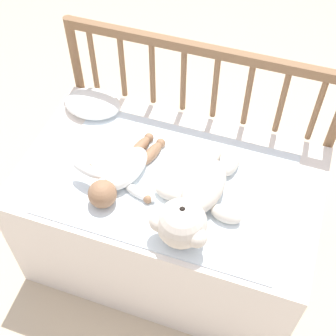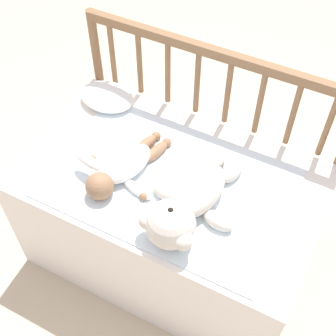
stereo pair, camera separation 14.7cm
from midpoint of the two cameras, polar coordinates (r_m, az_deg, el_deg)
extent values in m
plane|color=#C6B293|center=(2.09, -1.91, -10.25)|extent=(12.00, 12.00, 0.00)
cube|color=white|center=(1.86, -2.13, -6.23)|extent=(1.06, 0.64, 0.54)
cylinder|color=brown|center=(2.10, -12.25, 7.61)|extent=(0.04, 0.04, 0.85)
cylinder|color=brown|center=(1.90, 16.14, 0.62)|extent=(0.04, 0.04, 0.85)
cube|color=brown|center=(1.67, 1.53, 14.16)|extent=(1.03, 0.03, 0.04)
cylinder|color=brown|center=(1.91, -11.34, 12.60)|extent=(0.02, 0.02, 0.28)
cylinder|color=brown|center=(1.86, -7.88, 11.97)|extent=(0.02, 0.02, 0.28)
cylinder|color=brown|center=(1.82, -4.26, 11.26)|extent=(0.02, 0.02, 0.28)
cylinder|color=brown|center=(1.78, -0.50, 10.47)|extent=(0.02, 0.02, 0.28)
cylinder|color=brown|center=(1.75, 3.37, 9.60)|extent=(0.02, 0.02, 0.28)
cylinder|color=brown|center=(1.74, 7.33, 8.67)|extent=(0.02, 0.02, 0.28)
cylinder|color=brown|center=(1.72, 11.34, 7.68)|extent=(0.02, 0.02, 0.28)
cylinder|color=brown|center=(1.72, 15.35, 6.64)|extent=(0.02, 0.02, 0.28)
cube|color=white|center=(1.62, -2.31, -1.98)|extent=(0.82, 0.54, 0.01)
ellipsoid|color=silver|center=(1.54, 1.73, -2.43)|extent=(0.16, 0.25, 0.11)
sphere|color=silver|center=(1.43, -1.26, -6.94)|extent=(0.16, 0.16, 0.16)
sphere|color=tan|center=(1.40, -1.29, -5.98)|extent=(0.07, 0.07, 0.07)
sphere|color=black|center=(1.37, -1.31, -5.34)|extent=(0.02, 0.02, 0.02)
sphere|color=silver|center=(1.40, 0.56, -8.67)|extent=(0.06, 0.06, 0.06)
sphere|color=silver|center=(1.44, -4.03, -6.74)|extent=(0.06, 0.06, 0.06)
ellipsoid|color=silver|center=(1.52, 4.33, -5.81)|extent=(0.11, 0.07, 0.06)
ellipsoid|color=silver|center=(1.57, -2.47, -3.11)|extent=(0.11, 0.07, 0.06)
ellipsoid|color=silver|center=(1.65, 5.07, 0.46)|extent=(0.08, 0.12, 0.06)
ellipsoid|color=silver|center=(1.66, 2.84, 1.28)|extent=(0.08, 0.12, 0.06)
ellipsoid|color=white|center=(1.63, -7.66, -0.16)|extent=(0.15, 0.22, 0.08)
sphere|color=#936B4C|center=(1.56, -10.68, -3.28)|extent=(0.10, 0.10, 0.10)
ellipsoid|color=white|center=(1.58, -6.10, -3.19)|extent=(0.13, 0.06, 0.04)
ellipsoid|color=white|center=(1.60, -12.46, -0.36)|extent=(0.13, 0.06, 0.04)
sphere|color=#936B4C|center=(1.57, -5.14, -3.93)|extent=(0.03, 0.03, 0.03)
sphere|color=#936B4C|center=(1.68, -12.15, -0.14)|extent=(0.03, 0.03, 0.03)
ellipsoid|color=#936B4C|center=(1.69, -4.51, 1.65)|extent=(0.07, 0.13, 0.04)
ellipsoid|color=#936B4C|center=(1.71, -5.94, 2.34)|extent=(0.07, 0.13, 0.04)
sphere|color=#936B4C|center=(1.72, -3.34, 2.91)|extent=(0.04, 0.04, 0.04)
sphere|color=#936B4C|center=(1.74, -4.75, 3.58)|extent=(0.04, 0.04, 0.04)
ellipsoid|color=white|center=(1.89, -11.43, 7.59)|extent=(0.23, 0.17, 0.06)
camera|label=1|loc=(0.07, -92.65, -3.22)|focal=50.00mm
camera|label=2|loc=(0.07, 87.35, 3.22)|focal=50.00mm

